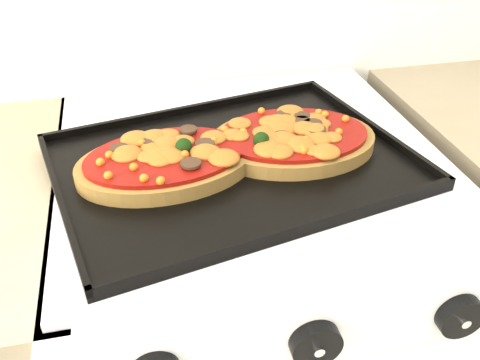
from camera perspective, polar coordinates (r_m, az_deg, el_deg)
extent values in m
cube|color=white|center=(1.14, 0.80, -17.17)|extent=(0.60, 0.60, 0.91)
cube|color=white|center=(0.64, 7.85, -15.50)|extent=(0.60, 0.02, 0.09)
cylinder|color=black|center=(0.63, 8.08, -16.91)|extent=(0.06, 0.02, 0.06)
cylinder|color=black|center=(0.70, 22.44, -13.30)|extent=(0.06, 0.02, 0.06)
cube|color=black|center=(0.79, -0.80, 2.06)|extent=(0.57, 0.47, 0.02)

